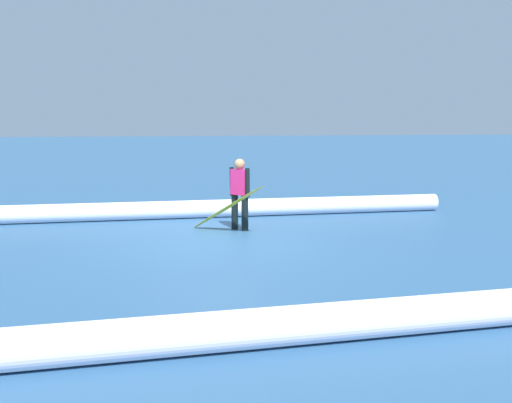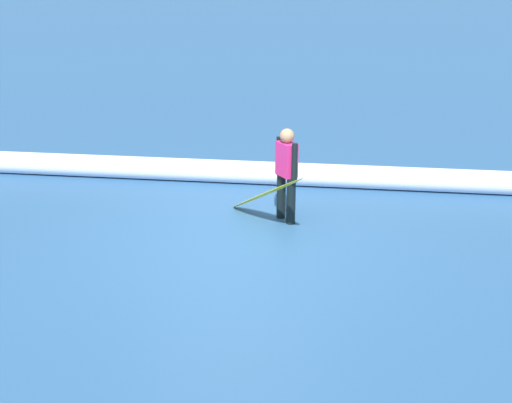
# 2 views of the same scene
# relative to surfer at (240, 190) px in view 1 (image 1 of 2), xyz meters

# --- Properties ---
(ground_plane) EXTENTS (192.83, 192.83, 0.00)m
(ground_plane) POSITION_rel_surfer_xyz_m (0.73, 0.99, -0.82)
(ground_plane) COLOR #2C567E
(surfer) EXTENTS (0.36, 0.48, 1.47)m
(surfer) POSITION_rel_surfer_xyz_m (0.00, 0.00, 0.00)
(surfer) COLOR black
(surfer) RESTS_ON ground_plane
(surfboard) EXTENTS (1.33, 1.58, 1.03)m
(surfboard) POSITION_rel_surfer_xyz_m (0.30, 0.21, -0.32)
(surfboard) COLOR yellow
(surfboard) RESTS_ON ground_plane
(wave_crest_foreground) EXTENTS (15.94, 1.12, 0.41)m
(wave_crest_foreground) POSITION_rel_surfer_xyz_m (2.57, -1.82, -0.62)
(wave_crest_foreground) COLOR white
(wave_crest_foreground) RESTS_ON ground_plane
(wave_crest_midground) EXTENTS (17.01, 0.58, 0.39)m
(wave_crest_midground) POSITION_rel_surfer_xyz_m (1.24, 6.17, -0.63)
(wave_crest_midground) COLOR white
(wave_crest_midground) RESTS_ON ground_plane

